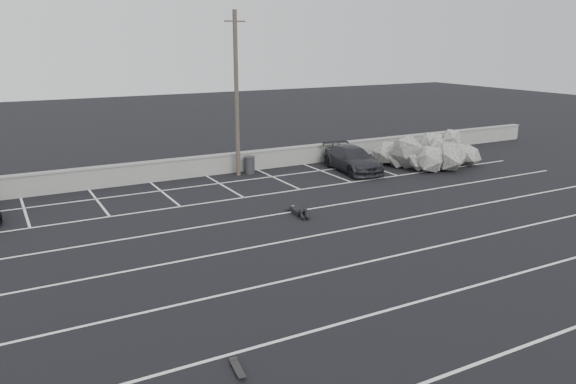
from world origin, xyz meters
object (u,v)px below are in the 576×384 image
utility_pole (237,94)px  person (297,208)px  car_right (353,159)px  riprap_pile (430,155)px  skateboard (238,369)px  trash_bin (249,165)px

utility_pole → person: (-0.61, -7.42, -4.07)m
car_right → person: car_right is taller
riprap_pile → skateboard: size_ratio=8.98×
car_right → person: 8.43m
utility_pole → car_right: bearing=-19.6°
car_right → skateboard: car_right is taller
car_right → person: bearing=-133.9°
trash_bin → skateboard: bearing=-115.6°
car_right → riprap_pile: bearing=-10.8°
utility_pole → riprap_pile: bearing=-18.8°
car_right → utility_pole: (-5.92, 2.10, 3.62)m
trash_bin → riprap_pile: riprap_pile is taller
utility_pole → skateboard: (-7.45, -16.90, -4.22)m
skateboard → person: bearing=62.2°
trash_bin → riprap_pile: bearing=-20.5°
riprap_pile → trash_bin: bearing=159.5°
trash_bin → riprap_pile: (9.53, -3.56, 0.25)m
utility_pole → skateboard: bearing=-113.8°
riprap_pile → person: size_ratio=2.89×
riprap_pile → utility_pole: bearing=161.2°
person → riprap_pile: bearing=29.3°
car_right → skateboard: 19.96m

